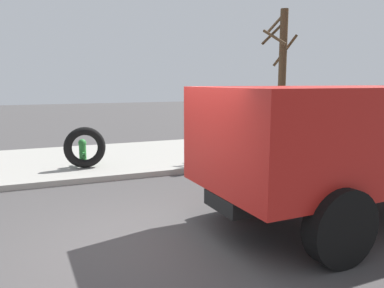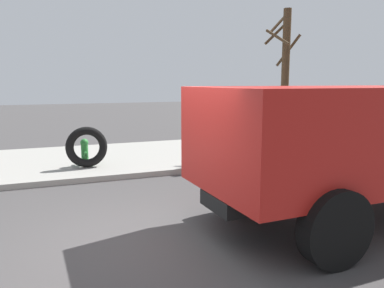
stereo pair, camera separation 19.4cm
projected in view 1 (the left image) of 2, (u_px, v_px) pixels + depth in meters
ground_plane at (145, 245)px, 5.88m from camera, size 80.00×80.00×0.00m
sidewalk_curb at (88, 161)px, 11.78m from camera, size 36.00×5.00×0.15m
fire_hydrant at (83, 152)px, 10.64m from camera, size 0.22×0.51×0.76m
loose_tire at (85, 147)px, 10.37m from camera, size 1.12×0.29×1.13m
bare_tree at (281, 78)px, 12.37m from camera, size 1.16×1.14×4.60m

